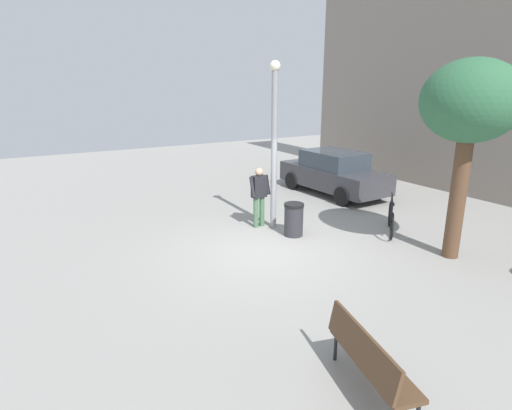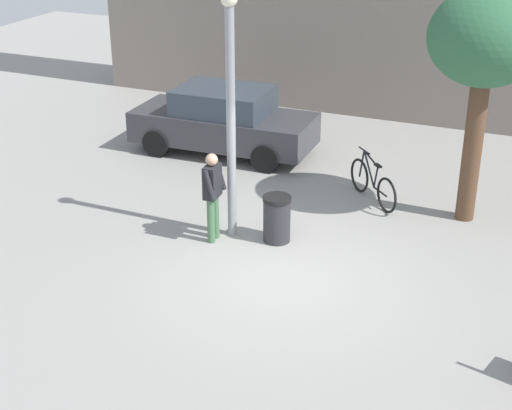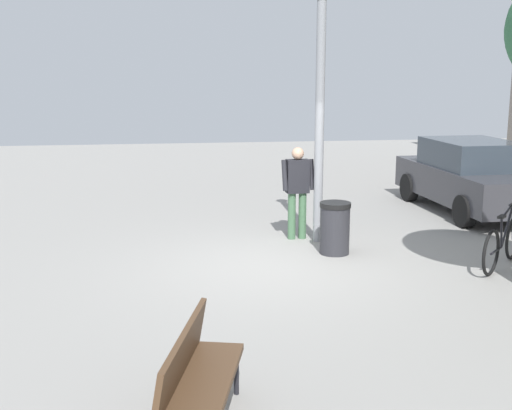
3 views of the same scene
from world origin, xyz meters
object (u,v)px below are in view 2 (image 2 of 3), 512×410
Objects in this scene: trash_bin at (277,219)px; lamppost at (231,107)px; plaza_tree at (486,43)px; bicycle_black at (373,184)px; parked_car_charcoal at (224,121)px; person_by_lamppost at (213,191)px.

lamppost is at bearing -174.00° from trash_bin.
plaza_tree is 3.31× the size of bicycle_black.
bicycle_black is (-1.86, 0.07, -3.02)m from plaza_tree.
lamppost is 1.04× the size of parked_car_charcoal.
parked_car_charcoal is (-3.95, 1.37, 0.39)m from bicycle_black.
person_by_lamppost is at bearing -128.01° from bicycle_black.
lamppost reaches higher than parked_car_charcoal.
person_by_lamppost is 0.38× the size of plaza_tree.
plaza_tree is 3.55m from bicycle_black.
plaza_tree is 5.02× the size of trash_bin.
bicycle_black is 2.63m from trash_bin.
person_by_lamppost is 4.53m from parked_car_charcoal.
lamppost is 5.07× the size of trash_bin.
lamppost is at bearing 55.92° from person_by_lamppost.
lamppost is 3.77m from bicycle_black.
lamppost is 3.34× the size of bicycle_black.
lamppost reaches higher than plaza_tree.
lamppost reaches higher than trash_bin.
person_by_lamppost is 5.46m from plaza_tree.
lamppost is 1.54m from person_by_lamppost.
person_by_lamppost is (-0.22, -0.33, -1.49)m from lamppost.
lamppost is at bearing -147.93° from plaza_tree.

